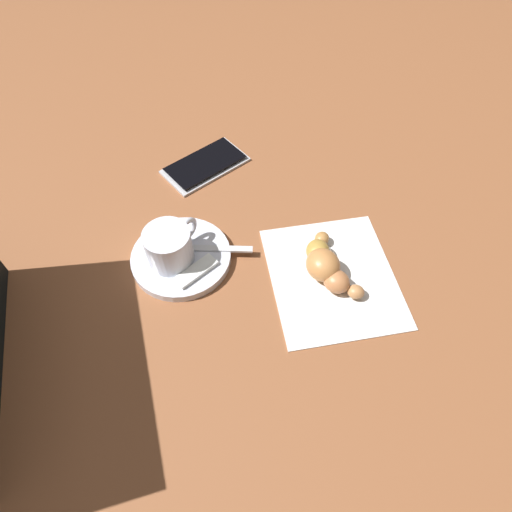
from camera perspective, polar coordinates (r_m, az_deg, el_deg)
ground_plane at (r=0.58m, az=-0.31°, el=-2.43°), size 1.80×1.80×0.00m
saucer at (r=0.60m, az=-9.71°, el=-0.17°), size 0.13×0.13×0.01m
espresso_cup at (r=0.57m, az=-11.21°, el=1.28°), size 0.07×0.07×0.05m
teaspoon at (r=0.60m, az=-8.85°, el=1.10°), size 0.13×0.04×0.01m
sugar_packet at (r=0.57m, az=-7.81°, el=-1.97°), size 0.06×0.05×0.01m
napkin at (r=0.58m, az=9.94°, el=-2.64°), size 0.17×0.19×0.00m
croissant at (r=0.57m, az=9.12°, el=-1.20°), size 0.07×0.12×0.04m
cell_phone at (r=0.72m, az=-6.63°, el=11.76°), size 0.15×0.13×0.01m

